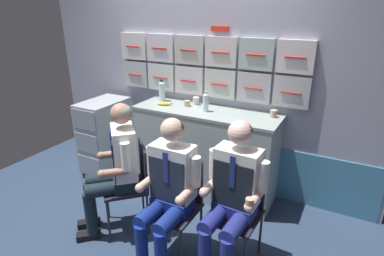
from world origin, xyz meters
name	(u,v)px	position (x,y,z in m)	size (l,w,h in m)	color
ground	(131,240)	(0.00, 0.00, -0.02)	(4.80, 4.80, 0.04)	#293952
galley_bulkhead	(199,94)	(0.01, 1.37, 1.08)	(4.20, 0.14, 2.15)	#A5A5B9
galley_counter	(205,152)	(0.25, 1.09, 0.50)	(1.62, 0.53, 1.00)	#A5B3B0
service_trolley	(105,135)	(-1.09, 0.92, 0.52)	(0.40, 0.65, 0.97)	black
folding_chair_left	(135,178)	(-0.08, 0.21, 0.53)	(0.57, 0.57, 0.85)	#2D2D33
crew_member_left	(116,163)	(-0.19, 0.10, 0.70)	(0.65, 0.64, 1.27)	black
folding_chair_right	(178,196)	(0.45, 0.14, 0.53)	(0.40, 0.40, 0.85)	#2D2D33
crew_member_right	(168,188)	(0.45, -0.02, 0.69)	(0.49, 0.60, 1.26)	black
folding_chair_by_counter	(239,201)	(0.94, 0.31, 0.53)	(0.42, 0.42, 0.85)	#2D2D33
crew_member_by_counter	(232,193)	(0.93, 0.15, 0.70)	(0.49, 0.62, 1.26)	black
sparkling_bottle_green	(162,91)	(-0.37, 1.18, 1.12)	(0.07, 0.07, 0.25)	silver
water_bottle_clear	(206,102)	(0.26, 1.06, 1.10)	(0.06, 0.06, 0.22)	silver
paper_cup_tan	(274,113)	(0.95, 1.21, 1.04)	(0.07, 0.07, 0.07)	tan
coffee_cup_white	(196,101)	(0.05, 1.23, 1.05)	(0.07, 0.07, 0.09)	silver
espresso_cup_small	(187,103)	(-0.01, 1.13, 1.03)	(0.07, 0.07, 0.06)	tan
snack_banana	(164,104)	(-0.25, 1.03, 1.02)	(0.17, 0.10, 0.04)	yellow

